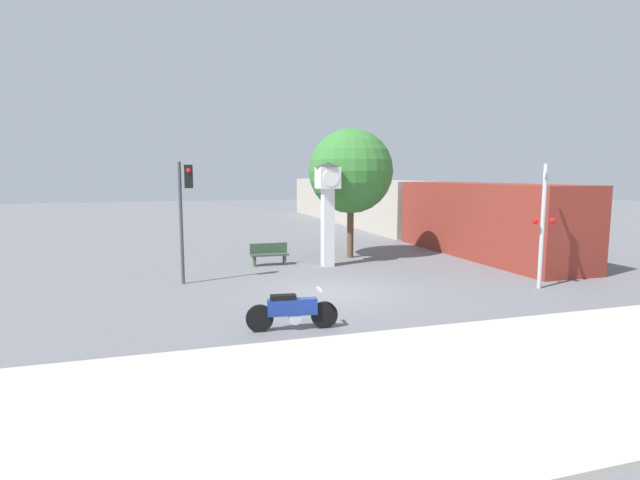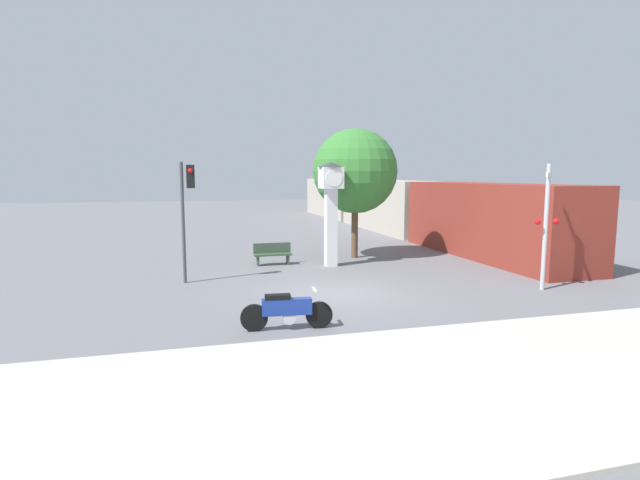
# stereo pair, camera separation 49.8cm
# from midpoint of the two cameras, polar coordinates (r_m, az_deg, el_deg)

# --- Properties ---
(ground_plane) EXTENTS (120.00, 120.00, 0.00)m
(ground_plane) POSITION_cam_midpoint_polar(r_m,az_deg,el_deg) (16.23, 1.15, -6.05)
(ground_plane) COLOR slate
(sidewalk_strip) EXTENTS (36.00, 6.00, 0.10)m
(sidewalk_strip) POSITION_cam_midpoint_polar(r_m,az_deg,el_deg) (9.84, 15.17, -15.16)
(sidewalk_strip) COLOR #BCB7A8
(sidewalk_strip) RESTS_ON ground_plane
(motorcycle) EXTENTS (2.27, 0.50, 1.00)m
(motorcycle) POSITION_cam_midpoint_polar(r_m,az_deg,el_deg) (12.38, -4.38, -8.07)
(motorcycle) COLOR black
(motorcycle) RESTS_ON ground_plane
(clock_tower) EXTENTS (1.04, 1.04, 4.30)m
(clock_tower) POSITION_cam_midpoint_polar(r_m,az_deg,el_deg) (20.60, 0.19, 4.86)
(clock_tower) COLOR white
(clock_tower) RESTS_ON ground_plane
(freight_train) EXTENTS (2.80, 35.25, 3.40)m
(freight_train) POSITION_cam_midpoint_polar(r_m,az_deg,el_deg) (34.95, 6.44, 3.99)
(freight_train) COLOR maroon
(freight_train) RESTS_ON ground_plane
(traffic_light) EXTENTS (0.50, 0.35, 4.23)m
(traffic_light) POSITION_cam_midpoint_polar(r_m,az_deg,el_deg) (17.90, -15.98, 4.36)
(traffic_light) COLOR #47474C
(traffic_light) RESTS_ON ground_plane
(railroad_crossing_signal) EXTENTS (0.90, 0.82, 4.15)m
(railroad_crossing_signal) POSITION_cam_midpoint_polar(r_m,az_deg,el_deg) (17.99, 23.40, 1.95)
(railroad_crossing_signal) COLOR #B7B7BC
(railroad_crossing_signal) RESTS_ON ground_plane
(street_tree) EXTENTS (3.81, 3.81, 5.86)m
(street_tree) POSITION_cam_midpoint_polar(r_m,az_deg,el_deg) (22.77, 2.91, 7.84)
(street_tree) COLOR brown
(street_tree) RESTS_ON ground_plane
(bench) EXTENTS (1.60, 0.44, 0.92)m
(bench) POSITION_cam_midpoint_polar(r_m,az_deg,el_deg) (21.17, -6.50, -1.55)
(bench) COLOR #384C38
(bench) RESTS_ON ground_plane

